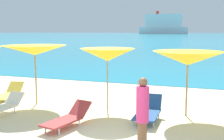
% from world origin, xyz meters
% --- Properties ---
extents(ground_plane, '(50.00, 100.00, 0.30)m').
position_xyz_m(ground_plane, '(0.00, 10.00, -0.15)').
color(ground_plane, beige).
extents(ocean_water, '(650.00, 440.00, 0.02)m').
position_xyz_m(ocean_water, '(0.00, 228.62, 0.01)').
color(ocean_water, teal).
rests_on(ocean_water, ground_plane).
extents(umbrella_3, '(2.28, 2.28, 2.14)m').
position_xyz_m(umbrella_3, '(-3.79, 3.74, 1.97)').
color(umbrella_3, '#9E7F59').
rests_on(umbrella_3, ground_plane).
extents(umbrella_4, '(1.97, 1.97, 2.08)m').
position_xyz_m(umbrella_4, '(-1.07, 3.90, 1.86)').
color(umbrella_4, '#9E7F59').
rests_on(umbrella_4, ground_plane).
extents(umbrella_5, '(2.38, 2.38, 2.04)m').
position_xyz_m(umbrella_5, '(1.51, 4.03, 1.82)').
color(umbrella_5, '#9E7F59').
rests_on(umbrella_5, ground_plane).
extents(lounge_chair_1, '(0.66, 1.57, 0.60)m').
position_xyz_m(lounge_chair_1, '(-4.04, 2.26, 0.28)').
color(lounge_chair_1, white).
rests_on(lounge_chair_1, ground_plane).
extents(lounge_chair_4, '(0.66, 1.53, 0.68)m').
position_xyz_m(lounge_chair_4, '(0.49, 3.18, 0.29)').
color(lounge_chair_4, '#1E478C').
rests_on(lounge_chair_4, ground_plane).
extents(lounge_chair_9, '(0.90, 1.69, 0.60)m').
position_xyz_m(lounge_chair_9, '(-1.49, 1.85, 0.27)').
color(lounge_chair_9, '#A53333').
rests_on(lounge_chair_9, ground_plane).
extents(lounge_chair_10, '(0.92, 1.71, 0.59)m').
position_xyz_m(lounge_chair_10, '(-5.16, 3.90, 0.25)').
color(lounge_chair_10, '#D8BF4C').
rests_on(lounge_chair_10, ground_plane).
extents(beachgoer_4, '(0.29, 0.29, 1.63)m').
position_xyz_m(beachgoer_4, '(0.79, 1.13, 0.87)').
color(beachgoer_4, brown).
rests_on(beachgoer_4, ground_plane).
extents(cruise_ship, '(46.18, 12.95, 21.64)m').
position_xyz_m(cruise_ship, '(-42.09, 266.81, 8.30)').
color(cruise_ship, white).
rests_on(cruise_ship, ocean_water).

